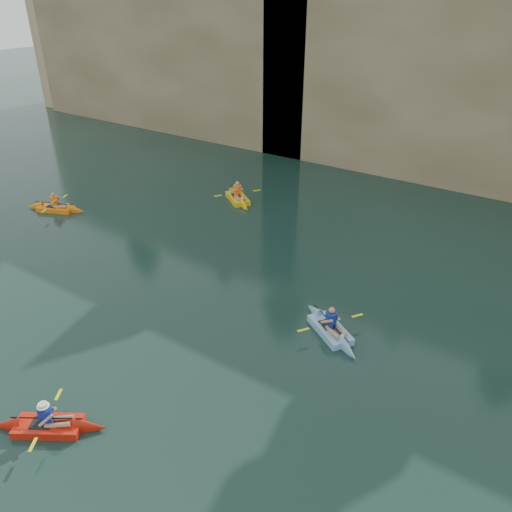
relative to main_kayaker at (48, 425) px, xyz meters
The scene contains 10 objects.
ground 2.53m from the main_kayaker, 58.48° to the left, with size 160.00×160.00×0.00m, color black.
cliff 32.70m from the main_kayaker, 87.65° to the left, with size 70.00×16.00×12.00m, color tan.
cliff_slab_west 31.43m from the main_kayaker, 127.05° to the left, with size 26.00×2.40×10.56m, color tan.
cliff_slab_center 25.58m from the main_kayaker, 82.36° to the left, with size 24.00×2.40×11.40m, color tan.
sea_cave_west 29.37m from the main_kayaker, 124.69° to the left, with size 4.50×1.00×4.00m, color black.
sea_cave_center 24.29m from the main_kayaker, 96.35° to the left, with size 3.50×1.00×3.20m, color black.
main_kayaker is the anchor object (origin of this frame).
kayaker_orange 15.21m from the main_kayaker, 142.64° to the left, with size 3.25×2.26×1.22m.
kayaker_ltblue_near 9.01m from the main_kayaker, 61.41° to the left, with size 3.10×2.41×1.27m.
kayaker_yellow 16.37m from the main_kayaker, 108.00° to the left, with size 3.13×2.59×1.35m.
Camera 1 is at (8.46, -6.85, 10.44)m, focal length 35.00 mm.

